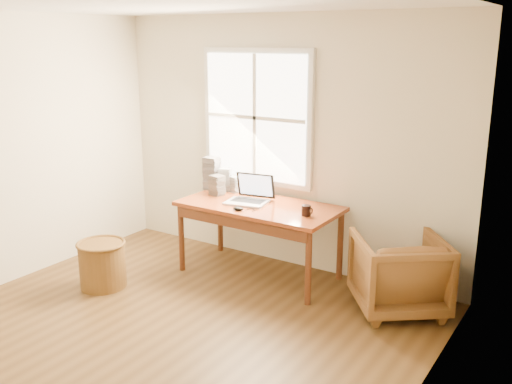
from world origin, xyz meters
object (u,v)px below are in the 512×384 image
Objects in this scene: wicker_stool at (102,265)px; laptop at (246,189)px; cd_stack_a at (225,179)px; armchair at (399,273)px; desk at (259,206)px; coffee_mug at (306,210)px.

laptop reaches higher than wicker_stool.
wicker_stool is 1.59m from laptop.
cd_stack_a reaches higher than wicker_stool.
wicker_stool is at bearing -14.97° from armchair.
desk is 0.66m from cd_stack_a.
laptop is (-0.12, -0.05, 0.17)m from desk.
wicker_stool is (-1.12, -1.07, -0.51)m from desk.
armchair is at bearing -6.85° from cd_stack_a.
laptop is (1.00, 1.03, 0.68)m from wicker_stool.
desk is 1.64m from wicker_stool.
coffee_mug reaches higher than armchair.
wicker_stool is (-2.59, -1.07, -0.13)m from armchair.
armchair is at bearing -12.70° from coffee_mug.
laptop is 0.56m from cd_stack_a.
laptop is at bearing -159.78° from desk.
cd_stack_a is at bearing 137.75° from laptop.
desk is at bearing 43.67° from wicker_stool.
desk is at bearing 9.70° from laptop.
wicker_stool is 2.05m from coffee_mug.
armchair is 1.78× the size of laptop.
desk is at bearing -37.52° from armchair.
coffee_mug is 0.39× the size of cd_stack_a.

